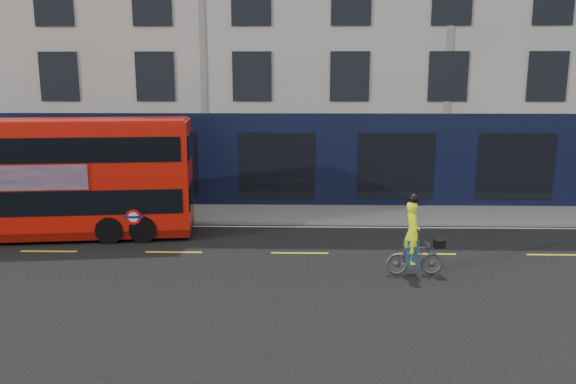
{
  "coord_description": "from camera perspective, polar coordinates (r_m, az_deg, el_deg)",
  "views": [
    {
      "loc": [
        4.02,
        -15.46,
        5.38
      ],
      "look_at": [
        3.6,
        2.75,
        1.72
      ],
      "focal_mm": 35.0,
      "sensor_mm": 36.0,
      "label": 1
    }
  ],
  "objects": [
    {
      "name": "ground",
      "position": [
        16.86,
        -12.66,
        -7.53
      ],
      "size": [
        120.0,
        120.0,
        0.0
      ],
      "primitive_type": "plane",
      "color": "black",
      "rests_on": "ground"
    },
    {
      "name": "kerb",
      "position": [
        21.52,
        -9.5,
        -3.09
      ],
      "size": [
        60.0,
        0.12,
        0.13
      ],
      "primitive_type": "cube",
      "color": "slate",
      "rests_on": "ground"
    },
    {
      "name": "pavement",
      "position": [
        22.95,
        -8.81,
        -2.17
      ],
      "size": [
        60.0,
        3.0,
        0.12
      ],
      "primitive_type": "cube",
      "color": "slate",
      "rests_on": "ground"
    },
    {
      "name": "cyclist",
      "position": [
        16.05,
        12.66,
        -5.53
      ],
      "size": [
        1.65,
        0.66,
        2.31
      ],
      "rotation": [
        0.0,
        0.0,
        0.06
      ],
      "color": "#4E5154",
      "rests_on": "ground"
    },
    {
      "name": "bus",
      "position": [
        20.88,
        -23.64,
        1.34
      ],
      "size": [
        10.29,
        3.51,
        4.07
      ],
      "rotation": [
        0.0,
        0.0,
        0.12
      ],
      "color": "red",
      "rests_on": "ground"
    },
    {
      "name": "road_edge_line",
      "position": [
        21.25,
        -9.65,
        -3.45
      ],
      "size": [
        58.0,
        0.1,
        0.01
      ],
      "primitive_type": "cube",
      "color": "silver",
      "rests_on": "ground"
    },
    {
      "name": "lane_dashes",
      "position": [
        18.24,
        -11.54,
        -6.01
      ],
      "size": [
        58.0,
        0.12,
        0.01
      ],
      "primitive_type": null,
      "color": "gold",
      "rests_on": "ground"
    },
    {
      "name": "building_terrace",
      "position": [
        28.77,
        -6.97,
        15.5
      ],
      "size": [
        50.0,
        10.07,
        15.0
      ],
      "color": "#B5B2AB",
      "rests_on": "ground"
    }
  ]
}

